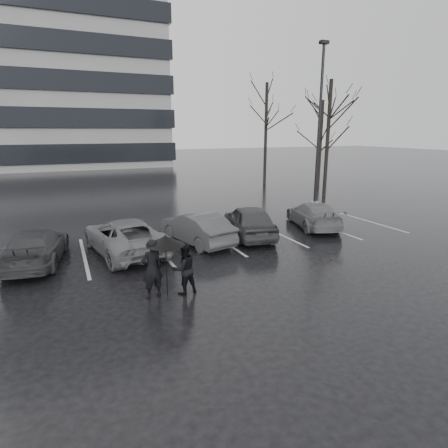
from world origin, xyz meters
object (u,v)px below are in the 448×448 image
car_west_b (124,236)px  tree_ne (320,144)px  pedestrian_right (184,269)px  car_east (313,215)px  pedestrian_left (152,269)px  tree_north (266,135)px  lamp_post (319,134)px  car_west_a (196,228)px  tree_east (328,139)px  car_west_c (36,247)px  car_main (249,221)px

car_west_b → tree_ne: size_ratio=0.69×
pedestrian_right → tree_ne: tree_ne is taller
car_east → pedestrian_left: pedestrian_left is taller
tree_ne → tree_north: (-3.50, 3.00, 0.75)m
pedestrian_left → lamp_post: (12.60, 9.37, 3.55)m
car_west_a → tree_ne: bearing=-155.8°
car_west_b → tree_east: bearing=-163.1°
car_west_c → pedestrian_right: size_ratio=2.82×
pedestrian_left → tree_ne: size_ratio=0.25×
lamp_post → tree_ne: size_ratio=1.38×
car_west_a → pedestrian_left: size_ratio=2.32×
tree_ne → car_east: bearing=-128.3°
car_east → pedestrian_right: bearing=47.3°
car_west_a → tree_east: bearing=-162.3°
car_main → car_west_b: car_main is taller
lamp_post → tree_east: lamp_post is taller
car_west_c → tree_north: 23.14m
pedestrian_right → car_west_b: bearing=-88.2°
tree_east → tree_ne: 4.74m
car_west_a → lamp_post: size_ratio=0.41×
car_west_b → tree_north: tree_north is taller
pedestrian_right → car_west_c: bearing=-58.6°
pedestrian_left → lamp_post: size_ratio=0.18×
car_main → car_west_b: (-5.44, -0.12, -0.04)m
pedestrian_right → tree_east: (14.53, 12.11, 3.24)m
tree_east → tree_north: 7.08m
car_main → pedestrian_left: pedestrian_left is taller
tree_east → car_west_a: bearing=-149.0°
pedestrian_right → lamp_post: size_ratio=0.16×
car_west_b → tree_ne: 21.62m
car_main → car_west_a: bearing=12.5°
tree_east → tree_ne: bearing=58.0°
car_main → pedestrian_right: size_ratio=2.78×
car_west_c → lamp_post: (15.74, 4.95, 3.79)m
pedestrian_left → car_west_b: bearing=-102.7°
car_main → tree_ne: tree_ne is taller
lamp_post → tree_ne: bearing=51.3°
car_west_b → pedestrian_right: size_ratio=3.20×
car_west_a → tree_north: bearing=-141.7°
car_west_b → tree_north: size_ratio=0.57×
car_west_b → pedestrian_right: 4.58m
car_east → lamp_post: 6.95m
car_east → tree_north: (5.39, 14.26, 3.64)m
car_west_b → car_east: size_ratio=1.15×
car_main → pedestrian_left: bearing=52.3°
car_east → pedestrian_right: (-8.14, -4.86, 0.14)m
car_west_b → car_east: bearing=173.1°
car_west_a → tree_ne: 19.15m
tree_east → car_east: bearing=-131.4°
car_east → tree_ne: size_ratio=0.60×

